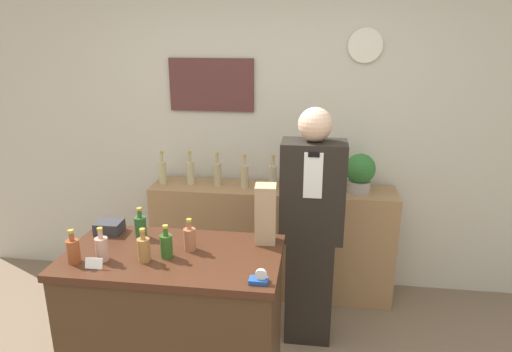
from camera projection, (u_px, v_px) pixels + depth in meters
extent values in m
cube|color=beige|center=(262.00, 128.00, 3.75)|extent=(5.20, 0.06, 2.70)
cube|color=#522B2A|center=(211.00, 85.00, 3.65)|extent=(0.69, 0.02, 0.42)
cylinder|color=white|center=(365.00, 45.00, 3.40)|extent=(0.26, 0.03, 0.26)
cube|color=#9E754C|center=(272.00, 240.00, 3.77)|extent=(1.95, 0.37, 0.92)
cube|color=#422B19|center=(177.00, 333.00, 2.60)|extent=(1.14, 0.61, 0.93)
cube|color=#3F2113|center=(173.00, 257.00, 2.46)|extent=(1.17, 0.64, 0.04)
cube|color=black|center=(309.00, 288.00, 3.21)|extent=(0.32, 0.25, 0.77)
cube|color=black|center=(313.00, 191.00, 2.99)|extent=(0.42, 0.25, 0.67)
cube|color=white|center=(313.00, 176.00, 2.83)|extent=(0.12, 0.01, 0.30)
cube|color=black|center=(314.00, 155.00, 2.78)|extent=(0.07, 0.01, 0.03)
sphere|color=#DBB293|center=(315.00, 124.00, 2.86)|extent=(0.22, 0.22, 0.22)
cylinder|color=#9E998E|center=(359.00, 187.00, 3.52)|extent=(0.17, 0.17, 0.09)
sphere|color=#2D6B2D|center=(360.00, 169.00, 3.48)|extent=(0.23, 0.23, 0.23)
cube|color=tan|center=(265.00, 214.00, 2.54)|extent=(0.12, 0.12, 0.34)
cube|color=#1E4799|center=(258.00, 281.00, 2.16)|extent=(0.09, 0.06, 0.02)
cylinder|color=silver|center=(261.00, 275.00, 2.15)|extent=(0.06, 0.02, 0.06)
cube|color=white|center=(94.00, 263.00, 2.29)|extent=(0.09, 0.02, 0.06)
cube|color=#2D2D33|center=(109.00, 227.00, 2.69)|extent=(0.15, 0.13, 0.07)
cylinder|color=brown|center=(73.00, 251.00, 2.34)|extent=(0.07, 0.07, 0.12)
cylinder|color=brown|center=(71.00, 236.00, 2.31)|extent=(0.03, 0.03, 0.04)
cylinder|color=#B29933|center=(71.00, 231.00, 2.30)|extent=(0.03, 0.03, 0.01)
cylinder|color=tan|center=(102.00, 249.00, 2.36)|extent=(0.07, 0.07, 0.12)
cylinder|color=tan|center=(100.00, 234.00, 2.34)|extent=(0.03, 0.03, 0.04)
cylinder|color=#B29933|center=(100.00, 229.00, 2.33)|extent=(0.03, 0.03, 0.01)
cylinder|color=#275729|center=(141.00, 227.00, 2.62)|extent=(0.07, 0.07, 0.12)
cylinder|color=#275729|center=(139.00, 214.00, 2.60)|extent=(0.03, 0.03, 0.04)
cylinder|color=#B29933|center=(139.00, 209.00, 2.59)|extent=(0.03, 0.03, 0.01)
cylinder|color=#9D6C38|center=(144.00, 250.00, 2.35)|extent=(0.07, 0.07, 0.12)
cylinder|color=#9D6C38|center=(143.00, 235.00, 2.33)|extent=(0.03, 0.03, 0.04)
cylinder|color=#B29933|center=(142.00, 230.00, 2.32)|extent=(0.03, 0.03, 0.01)
cylinder|color=#2D531D|center=(166.00, 246.00, 2.39)|extent=(0.07, 0.07, 0.12)
cylinder|color=#2D531D|center=(165.00, 232.00, 2.37)|extent=(0.03, 0.03, 0.04)
cylinder|color=#B29933|center=(165.00, 227.00, 2.36)|extent=(0.03, 0.03, 0.01)
cylinder|color=#A36242|center=(190.00, 239.00, 2.47)|extent=(0.07, 0.07, 0.12)
cylinder|color=#A36242|center=(189.00, 225.00, 2.45)|extent=(0.03, 0.03, 0.04)
cylinder|color=#B29933|center=(189.00, 220.00, 2.44)|extent=(0.03, 0.03, 0.01)
cylinder|color=tan|center=(163.00, 173.00, 3.70)|extent=(0.06, 0.06, 0.19)
cylinder|color=tan|center=(162.00, 158.00, 3.66)|extent=(0.02, 0.02, 0.07)
cylinder|color=#B29933|center=(161.00, 153.00, 3.65)|extent=(0.03, 0.03, 0.02)
cylinder|color=tan|center=(190.00, 173.00, 3.70)|extent=(0.06, 0.06, 0.19)
cylinder|color=tan|center=(190.00, 158.00, 3.66)|extent=(0.02, 0.02, 0.07)
cylinder|color=#B29933|center=(189.00, 153.00, 3.65)|extent=(0.03, 0.03, 0.02)
cylinder|color=tan|center=(217.00, 174.00, 3.67)|extent=(0.06, 0.06, 0.19)
cylinder|color=tan|center=(217.00, 159.00, 3.63)|extent=(0.02, 0.02, 0.07)
cylinder|color=#B29933|center=(217.00, 154.00, 3.62)|extent=(0.03, 0.03, 0.02)
cylinder|color=tan|center=(244.00, 176.00, 3.61)|extent=(0.06, 0.06, 0.19)
cylinder|color=tan|center=(244.00, 161.00, 3.57)|extent=(0.02, 0.02, 0.07)
cylinder|color=#B29933|center=(244.00, 156.00, 3.56)|extent=(0.03, 0.03, 0.02)
cylinder|color=tan|center=(273.00, 177.00, 3.59)|extent=(0.06, 0.06, 0.19)
cylinder|color=tan|center=(273.00, 162.00, 3.55)|extent=(0.02, 0.02, 0.07)
cylinder|color=#B29933|center=(273.00, 157.00, 3.54)|extent=(0.03, 0.03, 0.02)
cylinder|color=tan|center=(302.00, 178.00, 3.58)|extent=(0.06, 0.06, 0.19)
cylinder|color=tan|center=(302.00, 162.00, 3.54)|extent=(0.02, 0.02, 0.07)
cylinder|color=#B29933|center=(302.00, 157.00, 3.53)|extent=(0.03, 0.03, 0.02)
cylinder|color=tan|center=(330.00, 179.00, 3.54)|extent=(0.06, 0.06, 0.19)
cylinder|color=tan|center=(331.00, 164.00, 3.50)|extent=(0.02, 0.02, 0.07)
cylinder|color=#B29933|center=(332.00, 158.00, 3.49)|extent=(0.03, 0.03, 0.02)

